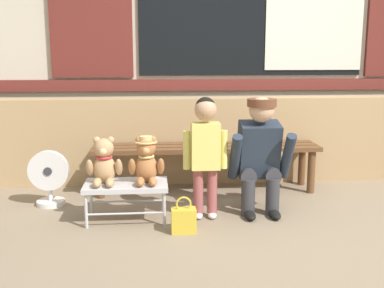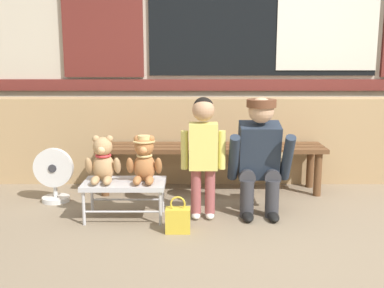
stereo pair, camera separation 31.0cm
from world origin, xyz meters
name	(u,v)px [view 1 (the left image)]	position (x,y,z in m)	size (l,w,h in m)	color
ground_plane	(299,230)	(0.00, 0.00, 0.00)	(60.00, 60.00, 0.00)	#84725B
brick_low_wall	(258,139)	(0.00, 1.43, 0.42)	(8.13, 0.25, 0.85)	tan
shop_facade	(251,5)	(0.00, 1.94, 1.79)	(8.30, 0.26, 3.57)	beige
wooden_bench_long	(206,152)	(-0.57, 1.06, 0.37)	(2.10, 0.40, 0.44)	brown
small_display_bench	(126,187)	(-1.28, 0.32, 0.27)	(0.64, 0.36, 0.30)	#BCBCC1
teddy_bear_plain	(104,163)	(-1.44, 0.32, 0.46)	(0.28, 0.26, 0.36)	tan
teddy_bear_with_hat	(146,161)	(-1.12, 0.32, 0.47)	(0.28, 0.27, 0.36)	#A86B3D
child_standing	(205,144)	(-0.66, 0.33, 0.59)	(0.35, 0.18, 0.96)	#994C4C
adult_crouching	(260,155)	(-0.20, 0.44, 0.48)	(0.50, 0.49, 0.95)	#333338
handbag_on_ground	(184,220)	(-0.85, 0.03, 0.10)	(0.18, 0.11, 0.27)	gold
floor_fan	(49,178)	(-1.95, 0.74, 0.24)	(0.34, 0.24, 0.48)	silver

